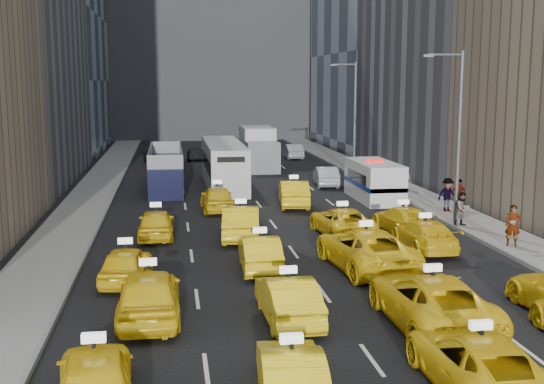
{
  "coord_description": "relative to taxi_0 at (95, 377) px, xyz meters",
  "views": [
    {
      "loc": [
        -5.28,
        -20.97,
        7.5
      ],
      "look_at": [
        -0.3,
        12.38,
        2.0
      ],
      "focal_mm": 45.0,
      "sensor_mm": 36.0,
      "label": 1
    }
  ],
  "objects": [
    {
      "name": "ground",
      "position": [
        7.13,
        5.71,
        -0.74
      ],
      "size": [
        160.0,
        160.0,
        0.0
      ],
      "primitive_type": "plane",
      "color": "black",
      "rests_on": "ground"
    },
    {
      "name": "sidewalk_west",
      "position": [
        -3.37,
        30.71,
        -0.67
      ],
      "size": [
        3.0,
        90.0,
        0.15
      ],
      "primitive_type": "cube",
      "color": "gray",
      "rests_on": "ground"
    },
    {
      "name": "sidewalk_east",
      "position": [
        17.63,
        30.71,
        -0.67
      ],
      "size": [
        3.0,
        90.0,
        0.15
      ],
      "primitive_type": "cube",
      "color": "gray",
      "rests_on": "ground"
    },
    {
      "name": "curb_west",
      "position": [
        -1.92,
        30.71,
        -0.65
      ],
      "size": [
        0.15,
        90.0,
        0.18
      ],
      "primitive_type": "cube",
      "color": "slate",
      "rests_on": "ground"
    },
    {
      "name": "curb_east",
      "position": [
        16.18,
        30.71,
        -0.65
      ],
      "size": [
        0.15,
        90.0,
        0.18
      ],
      "primitive_type": "cube",
      "color": "slate",
      "rests_on": "ground"
    },
    {
      "name": "streetlight_near",
      "position": [
        16.31,
        17.71,
        4.18
      ],
      "size": [
        2.15,
        0.22,
        9.0
      ],
      "color": "#595B60",
      "rests_on": "ground"
    },
    {
      "name": "streetlight_far",
      "position": [
        16.31,
        37.71,
        4.18
      ],
      "size": [
        2.15,
        0.22,
        9.0
      ],
      "color": "#595B60",
      "rests_on": "ground"
    },
    {
      "name": "taxi_0",
      "position": [
        0.0,
        0.0,
        0.0
      ],
      "size": [
        2.16,
        4.5,
        1.48
      ],
      "primitive_type": "imported",
      "rotation": [
        0.0,
        0.0,
        3.24
      ],
      "color": "yellow",
      "rests_on": "ground"
    },
    {
      "name": "taxi_1",
      "position": [
        4.51,
        -0.45,
        -0.05
      ],
      "size": [
        1.78,
        4.3,
        1.38
      ],
      "primitive_type": "imported",
      "rotation": [
        0.0,
        0.0,
        3.07
      ],
      "color": "yellow",
      "rests_on": "ground"
    },
    {
      "name": "taxi_2",
      "position": [
        9.17,
        -0.45,
        -0.02
      ],
      "size": [
        2.5,
        5.27,
        1.45
      ],
      "primitive_type": "imported",
      "rotation": [
        0.0,
        0.0,
        3.12
      ],
      "color": "yellow",
      "rests_on": "ground"
    },
    {
      "name": "taxi_4",
      "position": [
        1.05,
        5.84,
        0.09
      ],
      "size": [
        1.99,
        4.9,
        1.67
      ],
      "primitive_type": "imported",
      "rotation": [
        0.0,
        0.0,
        3.15
      ],
      "color": "yellow",
      "rests_on": "ground"
    },
    {
      "name": "taxi_5",
      "position": [
        5.4,
        5.11,
        -0.02
      ],
      "size": [
        1.64,
        4.41,
        1.44
      ],
      "primitive_type": "imported",
      "rotation": [
        0.0,
        0.0,
        3.17
      ],
      "color": "yellow",
      "rests_on": "ground"
    },
    {
      "name": "taxi_6",
      "position": [
        9.71,
        4.01,
        0.07
      ],
      "size": [
        2.73,
        5.87,
        1.63
      ],
      "primitive_type": "imported",
      "rotation": [
        0.0,
        0.0,
        3.15
      ],
      "color": "yellow",
      "rests_on": "ground"
    },
    {
      "name": "taxi_8",
      "position": [
        0.08,
        10.13,
        -0.05
      ],
      "size": [
        2.08,
        4.19,
        1.37
      ],
      "primitive_type": "imported",
      "rotation": [
        0.0,
        0.0,
        3.02
      ],
      "color": "yellow",
      "rests_on": "ground"
    },
    {
      "name": "taxi_9",
      "position": [
        5.29,
        11.07,
        -0.04
      ],
      "size": [
        1.64,
        4.33,
        1.41
      ],
      "primitive_type": "imported",
      "rotation": [
        0.0,
        0.0,
        3.11
      ],
      "color": "yellow",
      "rests_on": "ground"
    },
    {
      "name": "taxi_10",
      "position": [
        9.53,
        10.62,
        0.08
      ],
      "size": [
        3.33,
        6.17,
        1.65
      ],
      "primitive_type": "imported",
      "rotation": [
        0.0,
        0.0,
        3.24
      ],
      "color": "yellow",
      "rests_on": "ground"
    },
    {
      "name": "taxi_11",
      "position": [
        13.04,
        13.25,
        -0.06
      ],
      "size": [
        1.96,
        4.71,
        1.36
      ],
      "primitive_type": "imported",
      "rotation": [
        0.0,
        0.0,
        3.13
      ],
      "color": "yellow",
      "rests_on": "ground"
    },
    {
      "name": "taxi_12",
      "position": [
        1.07,
        17.37,
        -0.03
      ],
      "size": [
        1.77,
        4.22,
        1.43
      ],
      "primitive_type": "imported",
      "rotation": [
        0.0,
        0.0,
        3.12
      ],
      "color": "yellow",
      "rests_on": "ground"
    },
    {
      "name": "taxi_13",
      "position": [
        5.1,
        16.7,
        0.06
      ],
      "size": [
        2.22,
        5.03,
        1.61
      ],
      "primitive_type": "imported",
      "rotation": [
        0.0,
        0.0,
        3.03
      ],
      "color": "yellow",
      "rests_on": "ground"
    },
    {
      "name": "taxi_14",
      "position": [
        10.1,
        16.64,
        -0.06
      ],
      "size": [
        2.66,
        5.08,
        1.36
      ],
      "primitive_type": "imported",
      "rotation": [
        0.0,
        0.0,
        3.22
      ],
      "color": "yellow",
      "rests_on": "ground"
    },
    {
      "name": "taxi_15",
      "position": [
        13.24,
        16.73,
        -0.07
      ],
      "size": [
        2.26,
        4.77,
        1.34
      ],
      "primitive_type": "imported",
      "rotation": [
        0.0,
        0.0,
        3.22
      ],
      "color": "yellow",
      "rests_on": "ground"
    },
    {
      "name": "taxi_16",
      "position": [
        4.47,
        23.9,
        0.0
      ],
      "size": [
        1.87,
        4.42,
        1.49
      ],
      "primitive_type": "imported",
      "rotation": [
        0.0,
        0.0,
        3.17
      ],
      "color": "yellow",
      "rests_on": "ground"
    },
    {
      "name": "taxi_17",
      "position": [
        9.16,
        24.79,
        0.04
      ],
      "size": [
        2.18,
        4.92,
        1.57
      ],
      "primitive_type": "imported",
      "rotation": [
        0.0,
        0.0,
        3.03
      ],
      "color": "yellow",
      "rests_on": "ground"
    },
    {
      "name": "nypd_van",
      "position": [
        14.63,
        26.22,
        0.45
      ],
      "size": [
        3.02,
        6.33,
        2.62
      ],
      "rotation": [
        0.0,
        0.0,
        0.11
      ],
      "color": "silver",
      "rests_on": "ground"
    },
    {
      "name": "double_decker",
      "position": [
        1.48,
        32.6,
        0.68
      ],
      "size": [
        2.8,
        10.03,
        2.89
      ],
      "rotation": [
        0.0,
        0.0,
        -0.06
      ],
      "color": "black",
      "rests_on": "ground"
    },
    {
      "name": "city_bus",
      "position": [
        5.62,
        33.63,
        0.82
      ],
      "size": [
        4.08,
        12.4,
        3.14
      ],
      "rotation": [
        0.0,
        0.0,
        -0.13
      ],
      "color": "silver",
      "rests_on": "ground"
    },
    {
      "name": "box_truck",
      "position": [
        9.34,
        42.85,
        1.01
      ],
      "size": [
        3.49,
        8.02,
        3.55
      ],
      "rotation": [
        0.0,
        0.0,
        0.11
      ],
      "color": "silver",
      "rests_on": "ground"
    },
    {
      "name": "misc_car_0",
      "position": [
        12.91,
        32.38,
        -0.03
      ],
      "size": [
        1.95,
        4.46,
        1.43
      ],
      "primitive_type": "imported",
      "rotation": [
        0.0,
        0.0,
        3.04
      ],
      "color": "#ACAFB4",
      "rests_on": "ground"
    },
    {
      "name": "misc_car_1",
      "position": [
        0.94,
        47.65,
        0.1
      ],
      "size": [
        3.55,
        6.35,
        1.68
      ],
      "primitive_type": "imported",
      "rotation": [
        0.0,
        0.0,
        3.27
      ],
      "color": "black",
      "rests_on": "ground"
    },
    {
      "name": "misc_car_2",
      "position": [
        9.87,
        51.01,
        -0.08
      ],
      "size": [
        2.24,
        4.7,
        1.32
      ],
      "primitive_type": "imported",
      "rotation": [
        0.0,
        0.0,
        3.06
      ],
      "color": "slate",
      "rests_on": "ground"
    },
    {
      "name": "misc_car_3",
      "position": [
        4.16,
        50.26,
        -0.08
      ],
      "size": [
        1.59,
        3.9,
        1.32
      ],
      "primitive_type": "imported",
      "rotation": [
        0.0,
        0.0,
        3.13
      ],
      "color": "black",
      "rests_on": "ground"
    },
    {
      "name": "misc_car_4",
      "position": [
        13.64,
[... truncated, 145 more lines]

